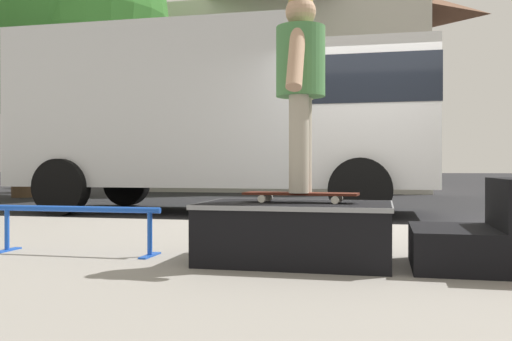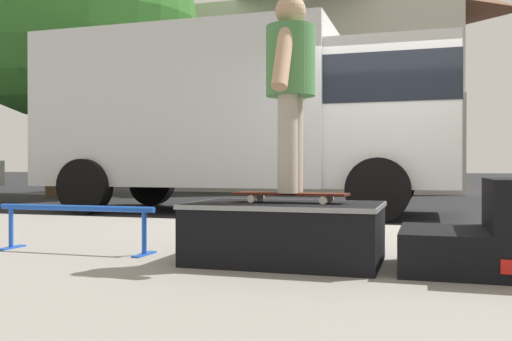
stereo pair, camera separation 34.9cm
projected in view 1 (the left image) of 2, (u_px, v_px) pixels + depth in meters
ground_plane at (366, 229)px, 6.92m from camera, size 140.00×140.00×0.00m
sidewalk_slab at (353, 267)px, 3.99m from camera, size 50.00×5.00×0.12m
skate_box at (296, 230)px, 3.83m from camera, size 1.28×0.81×0.40m
kicker_ramp at (512, 232)px, 3.53m from camera, size 1.03×0.78×0.57m
grind_rail at (76, 219)px, 4.20m from camera, size 1.34×0.28×0.36m
skateboard at (301, 194)px, 3.85m from camera, size 0.79×0.25×0.07m
skater_kid at (301, 74)px, 3.85m from camera, size 0.33×0.71×1.38m
box_truck at (225, 112)px, 9.59m from camera, size 6.91×2.63×3.05m
house_behind at (295, 72)px, 20.64m from camera, size 9.54×8.23×8.40m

